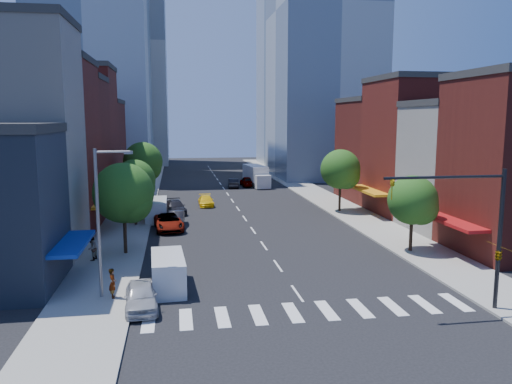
# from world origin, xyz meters

# --- Properties ---
(ground) EXTENTS (220.00, 220.00, 0.00)m
(ground) POSITION_xyz_m (0.00, 0.00, 0.00)
(ground) COLOR black
(ground) RESTS_ON ground
(sidewalk_left) EXTENTS (5.00, 120.00, 0.15)m
(sidewalk_left) POSITION_xyz_m (-12.50, 40.00, 0.07)
(sidewalk_left) COLOR gray
(sidewalk_left) RESTS_ON ground
(sidewalk_right) EXTENTS (5.00, 120.00, 0.15)m
(sidewalk_right) POSITION_xyz_m (12.50, 40.00, 0.07)
(sidewalk_right) COLOR gray
(sidewalk_right) RESTS_ON ground
(crosswalk) EXTENTS (19.00, 3.00, 0.01)m
(crosswalk) POSITION_xyz_m (0.00, -3.00, 0.01)
(crosswalk) COLOR silver
(crosswalk) RESTS_ON ground
(bldg_left_2) EXTENTS (12.00, 9.00, 16.00)m
(bldg_left_2) POSITION_xyz_m (-21.00, 20.50, 8.00)
(bldg_left_2) COLOR maroon
(bldg_left_2) RESTS_ON ground
(bldg_left_3) EXTENTS (12.00, 8.00, 15.00)m
(bldg_left_3) POSITION_xyz_m (-21.00, 29.00, 7.50)
(bldg_left_3) COLOR #561A15
(bldg_left_3) RESTS_ON ground
(bldg_left_4) EXTENTS (12.00, 9.00, 17.00)m
(bldg_left_4) POSITION_xyz_m (-21.00, 37.50, 8.50)
(bldg_left_4) COLOR maroon
(bldg_left_4) RESTS_ON ground
(bldg_left_5) EXTENTS (12.00, 10.00, 13.00)m
(bldg_left_5) POSITION_xyz_m (-21.00, 47.00, 6.50)
(bldg_left_5) COLOR #561A15
(bldg_left_5) RESTS_ON ground
(bldg_right_1) EXTENTS (12.00, 8.00, 12.00)m
(bldg_right_1) POSITION_xyz_m (21.00, 15.00, 6.00)
(bldg_right_1) COLOR #B9B3AA
(bldg_right_1) RESTS_ON ground
(bldg_right_2) EXTENTS (12.00, 10.00, 15.00)m
(bldg_right_2) POSITION_xyz_m (21.00, 24.00, 7.50)
(bldg_right_2) COLOR maroon
(bldg_right_2) RESTS_ON ground
(bldg_right_3) EXTENTS (12.00, 10.00, 13.00)m
(bldg_right_3) POSITION_xyz_m (21.00, 34.00, 6.50)
(bldg_right_3) COLOR #561A15
(bldg_right_3) RESTS_ON ground
(tower_ne) EXTENTS (18.00, 20.00, 60.00)m
(tower_ne) POSITION_xyz_m (20.00, 62.00, 30.00)
(tower_ne) COLOR #9EA5AD
(tower_ne) RESTS_ON ground
(tower_far_w) EXTENTS (18.00, 18.00, 56.00)m
(tower_far_w) POSITION_xyz_m (-18.00, 95.00, 28.00)
(tower_far_w) COLOR #9EA5AD
(tower_far_w) RESTS_ON ground
(traffic_signal) EXTENTS (7.24, 2.24, 8.00)m
(traffic_signal) POSITION_xyz_m (9.94, -4.50, 4.16)
(traffic_signal) COLOR black
(traffic_signal) RESTS_ON sidewalk_right
(streetlight) EXTENTS (2.25, 0.25, 9.00)m
(streetlight) POSITION_xyz_m (-11.81, 1.00, 5.28)
(streetlight) COLOR slate
(streetlight) RESTS_ON sidewalk_left
(tree_left_near) EXTENTS (4.80, 4.80, 7.30)m
(tree_left_near) POSITION_xyz_m (-11.35, 10.92, 4.87)
(tree_left_near) COLOR black
(tree_left_near) RESTS_ON sidewalk_left
(tree_left_mid) EXTENTS (4.20, 4.20, 6.65)m
(tree_left_mid) POSITION_xyz_m (-11.35, 21.92, 4.53)
(tree_left_mid) COLOR black
(tree_left_mid) RESTS_ON sidewalk_left
(tree_left_far) EXTENTS (5.00, 5.00, 7.75)m
(tree_left_far) POSITION_xyz_m (-11.35, 35.92, 5.20)
(tree_left_far) COLOR black
(tree_left_far) RESTS_ON sidewalk_left
(tree_right_near) EXTENTS (4.00, 4.00, 6.20)m
(tree_right_near) POSITION_xyz_m (11.65, 7.92, 4.19)
(tree_right_near) COLOR black
(tree_right_near) RESTS_ON sidewalk_right
(tree_right_far) EXTENTS (4.60, 4.60, 7.20)m
(tree_right_far) POSITION_xyz_m (11.65, 25.92, 4.86)
(tree_right_far) COLOR black
(tree_right_far) RESTS_ON sidewalk_right
(parked_car_front) EXTENTS (2.16, 4.66, 1.54)m
(parked_car_front) POSITION_xyz_m (-9.50, -1.07, 0.77)
(parked_car_front) COLOR #AAABAF
(parked_car_front) RESTS_ON ground
(parked_car_second) EXTENTS (1.93, 4.70, 1.51)m
(parked_car_second) POSITION_xyz_m (-7.50, 21.12, 0.76)
(parked_car_second) COLOR black
(parked_car_second) RESTS_ON ground
(parked_car_third) EXTENTS (3.16, 5.89, 1.57)m
(parked_car_third) POSITION_xyz_m (-8.16, 19.53, 0.79)
(parked_car_third) COLOR #999999
(parked_car_third) RESTS_ON ground
(parked_car_rear) EXTENTS (2.77, 5.38, 1.49)m
(parked_car_rear) POSITION_xyz_m (-7.50, 28.18, 0.75)
(parked_car_rear) COLOR black
(parked_car_rear) RESTS_ON ground
(cargo_van_near) EXTENTS (2.31, 5.20, 2.18)m
(cargo_van_near) POSITION_xyz_m (-8.00, 2.16, 1.08)
(cargo_van_near) COLOR silver
(cargo_van_near) RESTS_ON ground
(cargo_van_far) EXTENTS (2.24, 5.42, 2.31)m
(cargo_van_far) POSITION_xyz_m (-9.50, 24.39, 1.14)
(cargo_van_far) COLOR silver
(cargo_van_far) RESTS_ON ground
(taxi) EXTENTS (1.84, 4.42, 1.28)m
(taxi) POSITION_xyz_m (-3.70, 32.67, 0.64)
(taxi) COLOR yellow
(taxi) RESTS_ON ground
(traffic_car_oncoming) EXTENTS (1.79, 4.50, 1.46)m
(traffic_car_oncoming) POSITION_xyz_m (1.61, 48.79, 0.73)
(traffic_car_oncoming) COLOR black
(traffic_car_oncoming) RESTS_ON ground
(traffic_car_far) EXTENTS (2.01, 4.85, 1.64)m
(traffic_car_far) POSITION_xyz_m (4.00, 49.81, 0.82)
(traffic_car_far) COLOR #999999
(traffic_car_far) RESTS_ON ground
(box_truck) EXTENTS (3.40, 8.49, 3.32)m
(box_truck) POSITION_xyz_m (5.46, 49.75, 1.57)
(box_truck) COLOR silver
(box_truck) RESTS_ON ground
(pedestrian_near) EXTENTS (0.58, 0.75, 1.82)m
(pedestrian_near) POSITION_xyz_m (-11.28, 0.69, 1.06)
(pedestrian_near) COLOR #999999
(pedestrian_near) RESTS_ON sidewalk_left
(pedestrian_far) EXTENTS (0.96, 1.07, 1.83)m
(pedestrian_far) POSITION_xyz_m (-13.82, 9.24, 1.06)
(pedestrian_far) COLOR #999999
(pedestrian_far) RESTS_ON sidewalk_left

